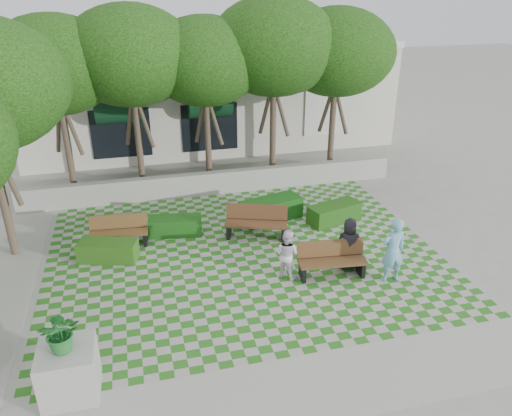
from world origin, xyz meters
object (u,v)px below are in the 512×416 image
object	(u,v)px
bench_east	(332,260)
hedge_midright	(271,209)
hedge_west	(108,251)
bench_west	(119,231)
bench_mid	(256,222)
person_white	(287,254)
person_dark	(349,244)
hedge_midleft	(175,226)
hedge_east	(334,213)
person_blue	(393,250)
planter_front	(67,362)

from	to	relation	value
bench_east	hedge_midright	distance (m)	4.05
bench_east	hedge_west	bearing A→B (deg)	164.72
hedge_midright	bench_west	bearing A→B (deg)	-174.01
bench_mid	person_white	distance (m)	2.62
bench_mid	hedge_midright	bearing A→B (deg)	72.95
hedge_west	person_dark	world-z (taller)	person_dark
bench_east	hedge_midleft	bearing A→B (deg)	144.73
hedge_east	hedge_midright	size ratio (longest dim) A/B	0.87
bench_east	hedge_midright	size ratio (longest dim) A/B	0.92
bench_west	person_dark	bearing A→B (deg)	-19.92
person_white	person_blue	bearing A→B (deg)	-153.07
planter_front	hedge_east	bearing A→B (deg)	36.05
bench_mid	hedge_east	distance (m)	3.00
bench_east	person_white	world-z (taller)	person_white
bench_west	hedge_midleft	distance (m)	1.86
hedge_midleft	hedge_west	world-z (taller)	hedge_west
planter_front	person_white	bearing A→B (deg)	28.92
hedge_midright	hedge_west	size ratio (longest dim) A/B	1.24
bench_east	planter_front	world-z (taller)	planter_front
person_dark	person_white	bearing A→B (deg)	18.20
hedge_east	hedge_midleft	world-z (taller)	hedge_east
person_blue	person_white	world-z (taller)	person_blue
bench_east	bench_mid	bearing A→B (deg)	124.59
bench_east	bench_west	bearing A→B (deg)	156.59
hedge_midright	person_dark	world-z (taller)	person_dark
hedge_west	person_dark	bearing A→B (deg)	-17.83
hedge_west	person_blue	world-z (taller)	person_blue
bench_mid	person_dark	distance (m)	3.39
planter_front	person_blue	xyz separation A→B (m)	(8.56, 2.22, 0.16)
person_blue	hedge_midleft	bearing A→B (deg)	-39.07
hedge_west	planter_front	size ratio (longest dim) A/B	0.87
bench_east	person_white	bearing A→B (deg)	175.30
bench_mid	person_white	world-z (taller)	person_white
bench_east	hedge_midleft	world-z (taller)	bench_east
hedge_midright	person_blue	bearing A→B (deg)	-64.46
hedge_midleft	planter_front	world-z (taller)	planter_front
hedge_midleft	person_blue	world-z (taller)	person_blue
bench_east	hedge_west	world-z (taller)	bench_east
hedge_midright	hedge_west	bearing A→B (deg)	-165.42
planter_front	hedge_west	bearing A→B (deg)	82.84
hedge_east	hedge_west	world-z (taller)	hedge_east
hedge_midleft	person_blue	xyz separation A→B (m)	(5.69, -4.38, 0.68)
hedge_midright	person_blue	xyz separation A→B (m)	(2.23, -4.68, 0.60)
hedge_west	person_dark	distance (m)	7.35
bench_mid	hedge_west	world-z (taller)	bench_mid
hedge_midleft	hedge_midright	bearing A→B (deg)	4.81
person_dark	person_white	size ratio (longest dim) A/B	1.07
bench_mid	person_white	bearing A→B (deg)	-65.49
person_blue	hedge_midright	bearing A→B (deg)	-65.93
hedge_west	hedge_midright	bearing A→B (deg)	14.58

